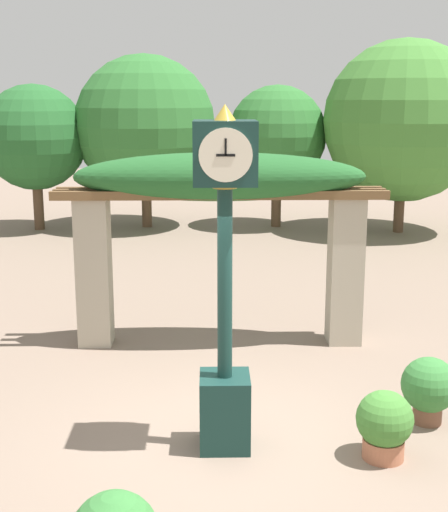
{
  "coord_description": "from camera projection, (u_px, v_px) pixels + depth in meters",
  "views": [
    {
      "loc": [
        -0.15,
        -7.15,
        3.66
      ],
      "look_at": [
        0.0,
        0.34,
        1.97
      ],
      "focal_mm": 50.0,
      "sensor_mm": 36.0,
      "label": 1
    }
  ],
  "objects": [
    {
      "name": "pergola",
      "position": [
        220.0,
        200.0,
        10.35
      ],
      "size": [
        4.82,
        1.08,
        2.87
      ],
      "color": "#A89E89",
      "rests_on": "ground"
    },
    {
      "name": "pedestal_clock",
      "position": [
        225.0,
        278.0,
        7.22
      ],
      "size": [
        0.62,
        0.66,
        3.58
      ],
      "color": "#14332D",
      "rests_on": "ground"
    },
    {
      "name": "potted_plant_near_right",
      "position": [
        384.0,
        424.0,
        7.29
      ],
      "size": [
        0.59,
        0.59,
        0.73
      ],
      "color": "#B26B4C",
      "rests_on": "ground"
    },
    {
      "name": "potted_plant_far_left",
      "position": [
        429.0,
        387.0,
        8.08
      ],
      "size": [
        0.63,
        0.63,
        0.78
      ],
      "color": "brown",
      "rests_on": "ground"
    },
    {
      "name": "ground_plane",
      "position": [
        224.0,
        439.0,
        7.78
      ],
      "size": [
        60.0,
        60.0,
        0.0
      ],
      "primitive_type": "plane",
      "color": "#7F6B5B"
    },
    {
      "name": "tree_line",
      "position": [
        255.0,
        127.0,
        19.43
      ],
      "size": [
        13.57,
        5.06,
        5.16
      ],
      "color": "brown",
      "rests_on": "ground"
    }
  ]
}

